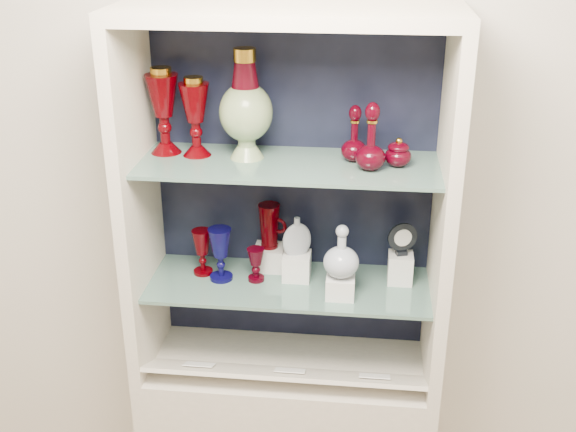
# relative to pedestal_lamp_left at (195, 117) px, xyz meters

# --- Properties ---
(wall_back) EXTENTS (3.50, 0.02, 2.80)m
(wall_back) POSITION_rel_pedestal_lamp_left_xyz_m (0.30, 0.16, -0.19)
(wall_back) COLOR white
(wall_back) RESTS_ON ground
(cabinet_back_panel) EXTENTS (0.98, 0.02, 1.15)m
(cabinet_back_panel) POSITION_rel_pedestal_lamp_left_xyz_m (0.30, 0.13, -0.27)
(cabinet_back_panel) COLOR black
(cabinet_back_panel) RESTS_ON cabinet_base
(cabinet_side_left) EXTENTS (0.04, 0.40, 1.15)m
(cabinet_side_left) POSITION_rel_pedestal_lamp_left_xyz_m (-0.18, -0.06, -0.27)
(cabinet_side_left) COLOR beige
(cabinet_side_left) RESTS_ON cabinet_base
(cabinet_side_right) EXTENTS (0.04, 0.40, 1.15)m
(cabinet_side_right) POSITION_rel_pedestal_lamp_left_xyz_m (0.78, -0.06, -0.27)
(cabinet_side_right) COLOR beige
(cabinet_side_right) RESTS_ON cabinet_base
(cabinet_top_cap) EXTENTS (1.00, 0.40, 0.04)m
(cabinet_top_cap) POSITION_rel_pedestal_lamp_left_xyz_m (0.30, -0.06, 0.33)
(cabinet_top_cap) COLOR beige
(cabinet_top_cap) RESTS_ON cabinet_side_left
(shelf_lower) EXTENTS (0.92, 0.34, 0.01)m
(shelf_lower) POSITION_rel_pedestal_lamp_left_xyz_m (0.30, -0.04, -0.55)
(shelf_lower) COLOR slate
(shelf_lower) RESTS_ON cabinet_side_left
(shelf_upper) EXTENTS (0.92, 0.34, 0.01)m
(shelf_upper) POSITION_rel_pedestal_lamp_left_xyz_m (0.30, -0.04, -0.13)
(shelf_upper) COLOR slate
(shelf_upper) RESTS_ON cabinet_side_left
(label_ledge) EXTENTS (0.92, 0.17, 0.09)m
(label_ledge) POSITION_rel_pedestal_lamp_left_xyz_m (0.30, -0.17, -0.81)
(label_ledge) COLOR beige
(label_ledge) RESTS_ON cabinet_base
(label_card_0) EXTENTS (0.10, 0.06, 0.03)m
(label_card_0) POSITION_rel_pedestal_lamp_left_xyz_m (0.59, -0.17, -0.80)
(label_card_0) COLOR white
(label_card_0) RESTS_ON label_ledge
(label_card_1) EXTENTS (0.10, 0.06, 0.03)m
(label_card_1) POSITION_rel_pedestal_lamp_left_xyz_m (0.01, -0.17, -0.80)
(label_card_1) COLOR white
(label_card_1) RESTS_ON label_ledge
(label_card_2) EXTENTS (0.10, 0.06, 0.03)m
(label_card_2) POSITION_rel_pedestal_lamp_left_xyz_m (0.31, -0.17, -0.80)
(label_card_2) COLOR white
(label_card_2) RESTS_ON label_ledge
(pedestal_lamp_left) EXTENTS (0.12, 0.12, 0.25)m
(pedestal_lamp_left) POSITION_rel_pedestal_lamp_left_xyz_m (0.00, 0.00, 0.00)
(pedestal_lamp_left) COLOR #490003
(pedestal_lamp_left) RESTS_ON shelf_upper
(pedestal_lamp_right) EXTENTS (0.12, 0.12, 0.27)m
(pedestal_lamp_right) POSITION_rel_pedestal_lamp_left_xyz_m (-0.10, 0.02, 0.01)
(pedestal_lamp_right) COLOR #490003
(pedestal_lamp_right) RESTS_ON shelf_upper
(enamel_urn) EXTENTS (0.19, 0.19, 0.34)m
(enamel_urn) POSITION_rel_pedestal_lamp_left_xyz_m (0.16, -0.01, 0.05)
(enamel_urn) COLOR #0A461B
(enamel_urn) RESTS_ON shelf_upper
(ruby_decanter_a) EXTENTS (0.11, 0.11, 0.23)m
(ruby_decanter_a) POSITION_rel_pedestal_lamp_left_xyz_m (0.54, -0.08, -0.01)
(ruby_decanter_a) COLOR #3F000C
(ruby_decanter_a) RESTS_ON shelf_upper
(ruby_decanter_b) EXTENTS (0.10, 0.10, 0.19)m
(ruby_decanter_b) POSITION_rel_pedestal_lamp_left_xyz_m (0.49, -0.00, -0.03)
(ruby_decanter_b) COLOR #3F000C
(ruby_decanter_b) RESTS_ON shelf_upper
(lidded_bowl) EXTENTS (0.09, 0.09, 0.09)m
(lidded_bowl) POSITION_rel_pedestal_lamp_left_xyz_m (0.63, -0.03, -0.08)
(lidded_bowl) COLOR #3F000C
(lidded_bowl) RESTS_ON shelf_upper
(cobalt_goblet) EXTENTS (0.09, 0.09, 0.18)m
(cobalt_goblet) POSITION_rel_pedestal_lamp_left_xyz_m (0.07, -0.04, -0.45)
(cobalt_goblet) COLOR #080543
(cobalt_goblet) RESTS_ON shelf_lower
(ruby_goblet_tall) EXTENTS (0.09, 0.09, 0.16)m
(ruby_goblet_tall) POSITION_rel_pedestal_lamp_left_xyz_m (0.00, -0.01, -0.47)
(ruby_goblet_tall) COLOR #490003
(ruby_goblet_tall) RESTS_ON shelf_lower
(ruby_goblet_small) EXTENTS (0.08, 0.08, 0.12)m
(ruby_goblet_small) POSITION_rel_pedestal_lamp_left_xyz_m (0.19, -0.03, -0.49)
(ruby_goblet_small) COLOR #3F000C
(ruby_goblet_small) RESTS_ON shelf_lower
(riser_ruby_pitcher) EXTENTS (0.10, 0.10, 0.08)m
(riser_ruby_pitcher) POSITION_rel_pedestal_lamp_left_xyz_m (0.22, 0.06, -0.50)
(riser_ruby_pitcher) COLOR silver
(riser_ruby_pitcher) RESTS_ON shelf_lower
(ruby_pitcher) EXTENTS (0.13, 0.11, 0.15)m
(ruby_pitcher) POSITION_rel_pedestal_lamp_left_xyz_m (0.22, 0.06, -0.39)
(ruby_pitcher) COLOR #490003
(ruby_pitcher) RESTS_ON riser_ruby_pitcher
(clear_square_bottle) EXTENTS (0.06, 0.06, 0.13)m
(clear_square_bottle) POSITION_rel_pedestal_lamp_left_xyz_m (0.46, -0.02, -0.48)
(clear_square_bottle) COLOR #9CA7B7
(clear_square_bottle) RESTS_ON shelf_lower
(riser_flat_flask) EXTENTS (0.09, 0.09, 0.09)m
(riser_flat_flask) POSITION_rel_pedestal_lamp_left_xyz_m (0.32, -0.01, -0.50)
(riser_flat_flask) COLOR silver
(riser_flat_flask) RESTS_ON shelf_lower
(flat_flask) EXTENTS (0.10, 0.07, 0.13)m
(flat_flask) POSITION_rel_pedestal_lamp_left_xyz_m (0.32, -0.01, -0.39)
(flat_flask) COLOR #A1A8B3
(flat_flask) RESTS_ON riser_flat_flask
(riser_clear_round_decanter) EXTENTS (0.09, 0.09, 0.07)m
(riser_clear_round_decanter) POSITION_rel_pedestal_lamp_left_xyz_m (0.47, -0.11, -0.51)
(riser_clear_round_decanter) COLOR silver
(riser_clear_round_decanter) RESTS_ON shelf_lower
(clear_round_decanter) EXTENTS (0.15, 0.15, 0.17)m
(clear_round_decanter) POSITION_rel_pedestal_lamp_left_xyz_m (0.47, -0.11, -0.39)
(clear_round_decanter) COLOR #9CA7B7
(clear_round_decanter) RESTS_ON riser_clear_round_decanter
(riser_cameo_medallion) EXTENTS (0.08, 0.08, 0.10)m
(riser_cameo_medallion) POSITION_rel_pedestal_lamp_left_xyz_m (0.66, 0.01, -0.49)
(riser_cameo_medallion) COLOR silver
(riser_cameo_medallion) RESTS_ON shelf_lower
(cameo_medallion) EXTENTS (0.10, 0.06, 0.11)m
(cameo_medallion) POSITION_rel_pedestal_lamp_left_xyz_m (0.66, 0.01, -0.39)
(cameo_medallion) COLOR black
(cameo_medallion) RESTS_ON riser_cameo_medallion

